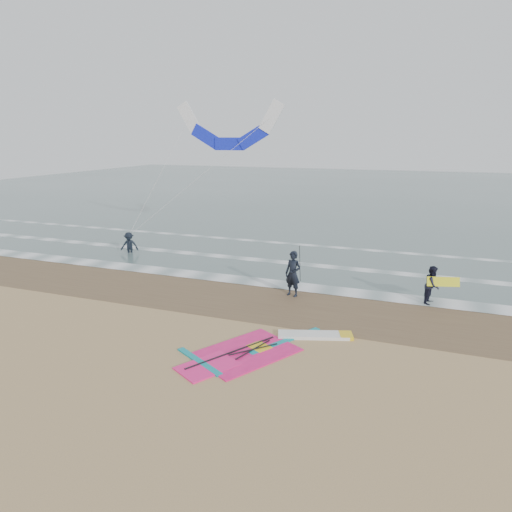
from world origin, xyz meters
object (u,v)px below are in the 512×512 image
(person_standing, at_px, (293,274))
(person_walking, at_px, (432,285))
(surf_kite, at_px, (229,131))
(person_wading, at_px, (129,240))
(windsurf_rig, at_px, (266,348))

(person_standing, bearing_deg, person_walking, 27.18)
(person_walking, relative_size, surf_kite, 0.19)
(person_walking, relative_size, person_wading, 0.99)
(surf_kite, bearing_deg, person_standing, -51.10)
(person_walking, xyz_separation_m, person_wading, (-16.93, 2.79, 0.00))
(windsurf_rig, distance_m, person_walking, 8.23)
(windsurf_rig, relative_size, person_walking, 3.28)
(person_walking, height_order, person_wading, person_wading)
(person_standing, xyz_separation_m, person_wading, (-11.23, 3.89, -0.19))
(windsurf_rig, distance_m, person_wading, 15.00)
(person_standing, relative_size, person_walking, 1.24)
(person_standing, height_order, surf_kite, surf_kite)
(person_wading, bearing_deg, surf_kite, 19.07)
(person_standing, relative_size, surf_kite, 0.24)
(person_walking, height_order, surf_kite, surf_kite)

